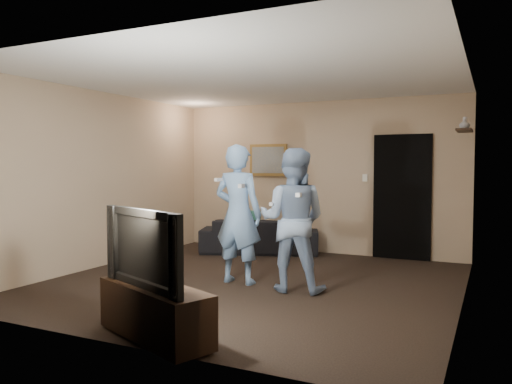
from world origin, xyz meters
The scene contains 19 objects.
ground centered at (0.00, 0.00, 0.00)m, with size 5.00×5.00×0.00m, color black.
ceiling centered at (0.00, 0.00, 2.60)m, with size 5.00×5.00×0.04m, color silver.
wall_back centered at (0.00, 2.50, 1.30)m, with size 5.00×0.04×2.60m, color tan.
wall_front centered at (0.00, -2.50, 1.30)m, with size 5.00×0.04×2.60m, color tan.
wall_left centered at (-2.50, 0.00, 1.30)m, with size 0.04×5.00×2.60m, color tan.
wall_right centered at (2.50, 0.00, 1.30)m, with size 0.04×5.00×2.60m, color tan.
sofa centered at (-0.87, 2.04, 0.29)m, with size 2.00×0.78×0.58m, color black.
throw_pillow centered at (-1.12, 2.04, 0.48)m, with size 0.47×0.15×0.47m, color #1C544A.
painting_frame centered at (-0.90, 2.48, 1.60)m, with size 0.72×0.05×0.57m, color olive.
painting_canvas centered at (-0.90, 2.45, 1.60)m, with size 0.62×0.01×0.47m, color slate.
doorway centered at (1.45, 2.47, 1.00)m, with size 0.90×0.06×2.00m, color black.
light_switch centered at (0.85, 2.48, 1.30)m, with size 0.08×0.02×0.12m, color silver.
wall_shelf centered at (2.39, 1.80, 1.99)m, with size 0.20×0.60×0.03m, color black.
shelf_vase centered at (2.39, 1.76, 2.08)m, with size 0.14×0.14×0.14m, color #A3A3A7.
shelf_figurine centered at (2.39, 1.89, 2.09)m, with size 0.06×0.06×0.18m, color silver.
tv_console centered at (0.17, -2.28, 0.25)m, with size 1.26×0.40×0.45m, color black.
television centered at (0.17, -2.28, 0.81)m, with size 1.16×0.15×0.67m, color black.
wii_player_left centered at (-0.16, -0.11, 0.89)m, with size 0.65×0.51×1.77m.
wii_player_right centered at (0.61, -0.16, 0.86)m, with size 0.91×0.75×1.71m.
Camera 1 is at (2.79, -5.71, 1.51)m, focal length 35.00 mm.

